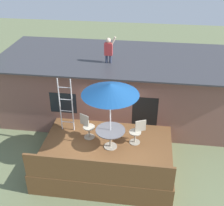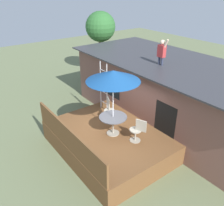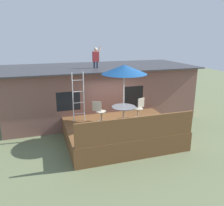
# 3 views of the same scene
# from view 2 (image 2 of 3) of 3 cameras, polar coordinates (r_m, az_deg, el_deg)

# --- Properties ---
(ground_plane) EXTENTS (40.00, 40.00, 0.00)m
(ground_plane) POSITION_cam_2_polar(r_m,az_deg,el_deg) (9.83, -0.41, -10.76)
(ground_plane) COLOR #66704C
(house) EXTENTS (10.50, 4.50, 2.86)m
(house) POSITION_cam_2_polar(r_m,az_deg,el_deg) (11.28, 14.46, 2.14)
(house) COLOR brown
(house) RESTS_ON ground
(deck) EXTENTS (4.70, 3.63, 0.80)m
(deck) POSITION_cam_2_polar(r_m,az_deg,el_deg) (9.59, -0.42, -8.87)
(deck) COLOR brown
(deck) RESTS_ON ground
(deck_railing) EXTENTS (4.60, 0.08, 0.90)m
(deck_railing) POSITION_cam_2_polar(r_m,az_deg,el_deg) (8.36, -10.32, -8.25)
(deck_railing) COLOR brown
(deck_railing) RESTS_ON deck
(patio_table) EXTENTS (1.04, 1.04, 0.74)m
(patio_table) POSITION_cam_2_polar(r_m,az_deg,el_deg) (8.96, 0.24, -4.13)
(patio_table) COLOR #A59E8C
(patio_table) RESTS_ON deck
(patio_umbrella) EXTENTS (1.90, 1.90, 2.54)m
(patio_umbrella) POSITION_cam_2_polar(r_m,az_deg,el_deg) (8.19, 0.27, 6.48)
(patio_umbrella) COLOR silver
(patio_umbrella) RESTS_ON deck
(step_ladder) EXTENTS (0.52, 0.04, 2.20)m
(step_ladder) POSITION_cam_2_polar(r_m,az_deg,el_deg) (10.46, -1.98, 3.82)
(step_ladder) COLOR silver
(step_ladder) RESTS_ON deck
(person_figure) EXTENTS (0.47, 0.20, 1.11)m
(person_figure) POSITION_cam_2_polar(r_m,az_deg,el_deg) (10.29, 11.77, 12.10)
(person_figure) COLOR #33384C
(person_figure) RESTS_ON house
(patio_chair_left) EXTENTS (0.58, 0.44, 0.92)m
(patio_chair_left) POSITION_cam_2_polar(r_m,az_deg,el_deg) (9.93, -0.72, -1.64)
(patio_chair_left) COLOR #A59E8C
(patio_chair_left) RESTS_ON deck
(patio_chair_right) EXTENTS (0.59, 0.44, 0.92)m
(patio_chair_right) POSITION_cam_2_polar(r_m,az_deg,el_deg) (8.66, 6.05, -6.52)
(patio_chair_right) COLOR #A59E8C
(patio_chair_right) RESTS_ON deck
(backyard_tree) EXTENTS (1.93, 1.93, 4.36)m
(backyard_tree) POSITION_cam_2_polar(r_m,az_deg,el_deg) (16.20, -2.76, 17.46)
(backyard_tree) COLOR brown
(backyard_tree) RESTS_ON ground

